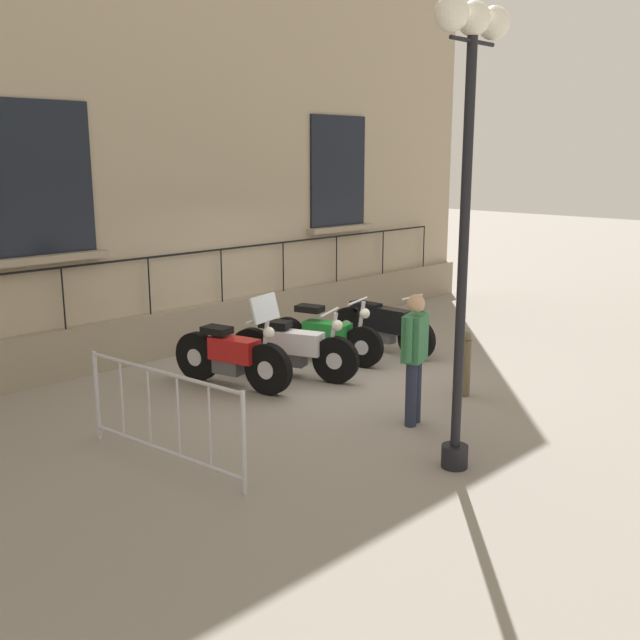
{
  "coord_description": "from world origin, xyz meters",
  "views": [
    {
      "loc": [
        7.48,
        -7.62,
        3.21
      ],
      "look_at": [
        -0.03,
        0.0,
        0.8
      ],
      "focal_mm": 41.24,
      "sensor_mm": 36.0,
      "label": 1
    }
  ],
  "objects_px": {
    "motorcycle_red": "(233,356)",
    "pedestrian_standing": "(415,352)",
    "motorcycle_green": "(325,336)",
    "bollard": "(464,363)",
    "lamppost": "(468,145)",
    "crowd_barrier": "(164,414)",
    "motorcycle_black": "(382,326)",
    "motorcycle_white": "(294,350)"
  },
  "relations": [
    {
      "from": "motorcycle_black",
      "to": "pedestrian_standing",
      "type": "distance_m",
      "value": 3.38
    },
    {
      "from": "motorcycle_black",
      "to": "motorcycle_white",
      "type": "bearing_deg",
      "value": -90.02
    },
    {
      "from": "motorcycle_white",
      "to": "bollard",
      "type": "bearing_deg",
      "value": 25.35
    },
    {
      "from": "motorcycle_white",
      "to": "motorcycle_black",
      "type": "distance_m",
      "value": 2.02
    },
    {
      "from": "crowd_barrier",
      "to": "motorcycle_black",
      "type": "bearing_deg",
      "value": 104.16
    },
    {
      "from": "motorcycle_black",
      "to": "motorcycle_green",
      "type": "bearing_deg",
      "value": -103.91
    },
    {
      "from": "motorcycle_white",
      "to": "lamppost",
      "type": "distance_m",
      "value": 4.65
    },
    {
      "from": "motorcycle_black",
      "to": "pedestrian_standing",
      "type": "height_order",
      "value": "pedestrian_standing"
    },
    {
      "from": "motorcycle_white",
      "to": "motorcycle_black",
      "type": "relative_size",
      "value": 0.95
    },
    {
      "from": "motorcycle_red",
      "to": "pedestrian_standing",
      "type": "distance_m",
      "value": 2.8
    },
    {
      "from": "motorcycle_black",
      "to": "lamppost",
      "type": "relative_size",
      "value": 0.45
    },
    {
      "from": "crowd_barrier",
      "to": "bollard",
      "type": "xyz_separation_m",
      "value": [
        0.94,
        4.15,
        -0.11
      ]
    },
    {
      "from": "motorcycle_red",
      "to": "bollard",
      "type": "distance_m",
      "value": 3.19
    },
    {
      "from": "motorcycle_black",
      "to": "crowd_barrier",
      "type": "xyz_separation_m",
      "value": [
        1.29,
        -5.11,
        0.12
      ]
    },
    {
      "from": "lamppost",
      "to": "crowd_barrier",
      "type": "bearing_deg",
      "value": -136.74
    },
    {
      "from": "motorcycle_white",
      "to": "motorcycle_black",
      "type": "height_order",
      "value": "motorcycle_white"
    },
    {
      "from": "bollard",
      "to": "pedestrian_standing",
      "type": "distance_m",
      "value": 1.44
    },
    {
      "from": "crowd_barrier",
      "to": "lamppost",
      "type": "bearing_deg",
      "value": 43.26
    },
    {
      "from": "pedestrian_standing",
      "to": "motorcycle_green",
      "type": "bearing_deg",
      "value": 155.39
    },
    {
      "from": "motorcycle_green",
      "to": "motorcycle_black",
      "type": "distance_m",
      "value": 1.11
    },
    {
      "from": "motorcycle_white",
      "to": "crowd_barrier",
      "type": "distance_m",
      "value": 3.36
    },
    {
      "from": "bollard",
      "to": "motorcycle_white",
      "type": "bearing_deg",
      "value": -154.65
    },
    {
      "from": "lamppost",
      "to": "pedestrian_standing",
      "type": "bearing_deg",
      "value": 147.15
    },
    {
      "from": "motorcycle_white",
      "to": "lamppost",
      "type": "xyz_separation_m",
      "value": [
        3.52,
        -1.0,
        2.88
      ]
    },
    {
      "from": "motorcycle_green",
      "to": "pedestrian_standing",
      "type": "height_order",
      "value": "pedestrian_standing"
    },
    {
      "from": "pedestrian_standing",
      "to": "bollard",
      "type": "bearing_deg",
      "value": 97.79
    },
    {
      "from": "lamppost",
      "to": "crowd_barrier",
      "type": "height_order",
      "value": "lamppost"
    },
    {
      "from": "motorcycle_white",
      "to": "lamppost",
      "type": "height_order",
      "value": "lamppost"
    },
    {
      "from": "motorcycle_white",
      "to": "crowd_barrier",
      "type": "relative_size",
      "value": 0.83
    },
    {
      "from": "motorcycle_red",
      "to": "crowd_barrier",
      "type": "xyz_separation_m",
      "value": [
        1.56,
        -2.18,
        0.11
      ]
    },
    {
      "from": "motorcycle_white",
      "to": "motorcycle_green",
      "type": "xyz_separation_m",
      "value": [
        -0.27,
        0.94,
        -0.01
      ]
    },
    {
      "from": "motorcycle_green",
      "to": "motorcycle_white",
      "type": "bearing_deg",
      "value": -74.1
    },
    {
      "from": "motorcycle_white",
      "to": "crowd_barrier",
      "type": "height_order",
      "value": "same"
    },
    {
      "from": "motorcycle_white",
      "to": "pedestrian_standing",
      "type": "distance_m",
      "value": 2.48
    },
    {
      "from": "motorcycle_green",
      "to": "bollard",
      "type": "height_order",
      "value": "motorcycle_green"
    },
    {
      "from": "motorcycle_green",
      "to": "pedestrian_standing",
      "type": "bearing_deg",
      "value": -24.61
    },
    {
      "from": "motorcycle_green",
      "to": "lamppost",
      "type": "relative_size",
      "value": 0.42
    },
    {
      "from": "motorcycle_black",
      "to": "lamppost",
      "type": "xyz_separation_m",
      "value": [
        3.51,
        -3.02,
        2.86
      ]
    },
    {
      "from": "motorcycle_green",
      "to": "pedestrian_standing",
      "type": "relative_size",
      "value": 1.21
    },
    {
      "from": "lamppost",
      "to": "pedestrian_standing",
      "type": "xyz_separation_m",
      "value": [
        -1.09,
        0.71,
        -2.4
      ]
    },
    {
      "from": "lamppost",
      "to": "motorcycle_red",
      "type": "bearing_deg",
      "value": 178.71
    },
    {
      "from": "motorcycle_green",
      "to": "motorcycle_black",
      "type": "relative_size",
      "value": 0.95
    }
  ]
}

